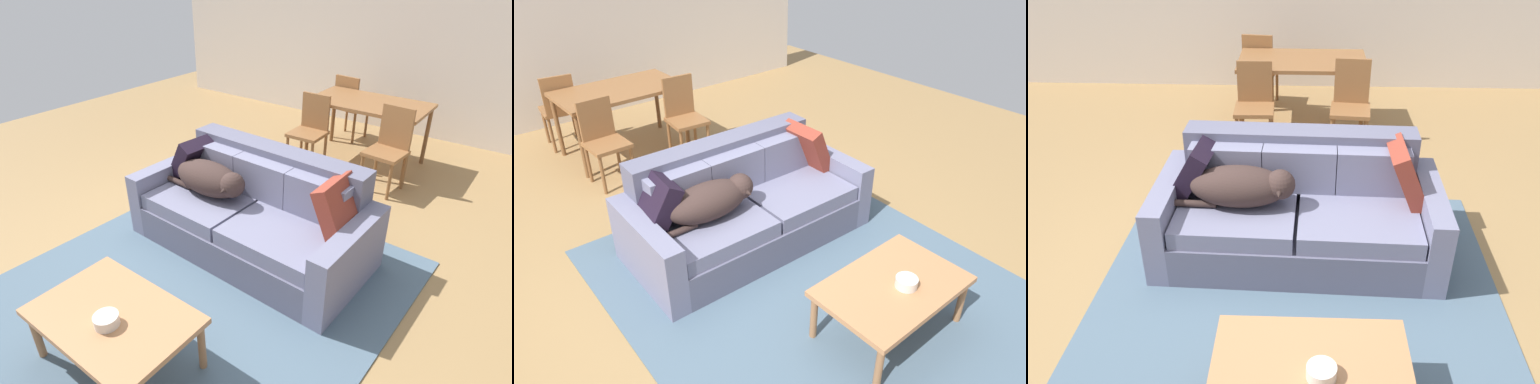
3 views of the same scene
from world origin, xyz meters
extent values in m
plane|color=#997749|center=(0.00, 0.00, 0.00)|extent=(10.00, 10.00, 0.00)
cube|color=silver|center=(0.00, 4.00, 1.35)|extent=(8.00, 0.12, 2.70)
cube|color=slate|center=(0.20, -0.57, 0.01)|extent=(2.90, 3.31, 0.01)
cube|color=slate|center=(0.20, 0.21, 0.16)|extent=(1.79, 1.05, 0.32)
cube|color=slate|center=(-0.24, 0.22, 0.38)|extent=(0.89, 0.98, 0.13)
cube|color=slate|center=(0.64, 0.19, 0.38)|extent=(0.89, 0.98, 0.13)
cube|color=slate|center=(0.21, 0.58, 0.66)|extent=(1.77, 0.30, 0.41)
cube|color=slate|center=(-0.34, 0.41, 0.62)|extent=(0.55, 0.18, 0.34)
cube|color=slate|center=(0.20, 0.39, 0.62)|extent=(0.55, 0.18, 0.34)
cube|color=slate|center=(0.75, 0.37, 0.62)|extent=(0.55, 0.18, 0.34)
cube|color=slate|center=(-0.76, 0.24, 0.30)|extent=(0.19, 1.00, 0.59)
cube|color=slate|center=(1.16, 0.18, 0.30)|extent=(0.19, 1.00, 0.59)
ellipsoid|color=#3A2925|center=(-0.23, 0.17, 0.60)|extent=(0.72, 0.37, 0.29)
sphere|color=#3A2925|center=(0.07, 0.14, 0.64)|extent=(0.22, 0.22, 0.22)
cone|color=black|center=(0.07, 0.04, 0.63)|extent=(0.10, 0.12, 0.10)
cylinder|color=#3A2925|center=(-0.55, 0.11, 0.48)|extent=(0.32, 0.06, 0.05)
cube|color=black|center=(-0.58, 0.36, 0.64)|extent=(0.37, 0.44, 0.43)
cube|color=maroon|center=(0.98, 0.31, 0.65)|extent=(0.29, 0.44, 0.45)
cube|color=#B47A4E|center=(0.29, -1.28, 0.40)|extent=(1.01, 0.67, 0.04)
cylinder|color=#996842|center=(-0.17, -1.56, 0.19)|extent=(0.05, 0.05, 0.38)
cylinder|color=#996842|center=(0.74, -1.56, 0.19)|extent=(0.05, 0.05, 0.38)
cylinder|color=#996842|center=(-0.17, -0.99, 0.19)|extent=(0.05, 0.05, 0.38)
cylinder|color=#996842|center=(0.74, -0.99, 0.19)|extent=(0.05, 0.05, 0.38)
cylinder|color=silver|center=(0.34, -1.35, 0.46)|extent=(0.15, 0.15, 0.07)
cube|color=brown|center=(0.21, 2.62, 0.76)|extent=(1.39, 0.81, 0.04)
cylinder|color=brown|center=(-0.44, 2.26, 0.37)|extent=(0.05, 0.05, 0.74)
cylinder|color=brown|center=(0.85, 2.26, 0.37)|extent=(0.05, 0.05, 0.74)
cylinder|color=brown|center=(-0.44, 2.97, 0.37)|extent=(0.05, 0.05, 0.74)
cylinder|color=brown|center=(0.85, 2.97, 0.37)|extent=(0.05, 0.05, 0.74)
cube|color=brown|center=(-0.27, 1.97, 0.45)|extent=(0.41, 0.41, 0.04)
cube|color=brown|center=(-0.28, 2.15, 0.68)|extent=(0.36, 0.04, 0.43)
cylinder|color=brown|center=(-0.44, 1.80, 0.21)|extent=(0.04, 0.04, 0.43)
cylinder|color=brown|center=(-0.10, 1.81, 0.21)|extent=(0.04, 0.04, 0.43)
cylinder|color=brown|center=(-0.45, 2.14, 0.21)|extent=(0.04, 0.04, 0.43)
cylinder|color=brown|center=(-0.11, 2.15, 0.21)|extent=(0.04, 0.04, 0.43)
cube|color=brown|center=(0.70, 1.98, 0.45)|extent=(0.44, 0.44, 0.04)
cube|color=brown|center=(0.72, 2.16, 0.70)|extent=(0.36, 0.07, 0.46)
cylinder|color=brown|center=(0.52, 1.83, 0.21)|extent=(0.04, 0.04, 0.43)
cylinder|color=brown|center=(0.86, 1.80, 0.21)|extent=(0.04, 0.04, 0.43)
cylinder|color=brown|center=(0.55, 2.17, 0.21)|extent=(0.04, 0.04, 0.43)
cylinder|color=brown|center=(0.89, 2.14, 0.21)|extent=(0.04, 0.04, 0.43)
cube|color=brown|center=(-0.30, 3.25, 0.46)|extent=(0.44, 0.44, 0.04)
cube|color=brown|center=(-0.32, 3.07, 0.70)|extent=(0.36, 0.08, 0.44)
cylinder|color=brown|center=(-0.11, 3.40, 0.22)|extent=(0.04, 0.04, 0.44)
cylinder|color=brown|center=(-0.45, 3.44, 0.22)|extent=(0.04, 0.04, 0.44)
cylinder|color=brown|center=(-0.15, 3.06, 0.22)|extent=(0.04, 0.04, 0.44)
cylinder|color=brown|center=(-0.49, 3.10, 0.22)|extent=(0.04, 0.04, 0.44)
camera|label=1|loc=(2.12, -2.28, 2.31)|focal=29.87mm
camera|label=2|loc=(-2.01, -2.71, 2.69)|focal=35.09mm
camera|label=3|loc=(0.22, -3.12, 2.53)|focal=37.53mm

